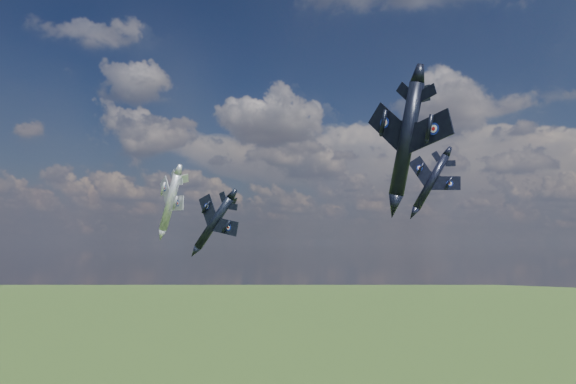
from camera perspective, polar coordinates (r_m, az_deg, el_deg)
The scene contains 4 objects.
jet_lead_navy at distance 96.01m, azimuth -7.52°, elevation -3.10°, with size 10.45×14.58×3.02m, color black, non-canonical shape.
jet_right_navy at distance 60.30m, azimuth 11.95°, elevation 5.27°, with size 11.73×16.35×3.38m, color black, non-canonical shape.
jet_high_navy at distance 92.47m, azimuth 14.33°, elevation 1.00°, with size 9.47×13.21×2.73m, color black, non-canonical shape.
jet_left_silver at distance 110.62m, azimuth -11.88°, elevation -1.02°, with size 11.82×16.47×3.41m, color #ADB1B8, non-canonical shape.
Camera 1 is at (48.43, -63.81, 74.46)m, focal length 35.00 mm.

